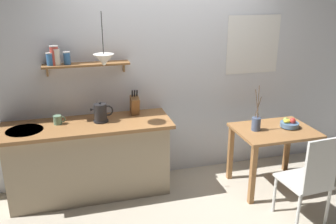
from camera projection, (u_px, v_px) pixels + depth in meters
ground_plane at (182, 195)px, 4.19m from camera, size 14.00×14.00×0.00m
back_wall at (183, 68)px, 4.39m from camera, size 6.80×0.11×2.70m
kitchen_counter at (90, 159)px, 4.08m from camera, size 1.83×0.63×0.88m
wall_shelf at (70, 61)px, 3.85m from camera, size 0.93×0.20×0.34m
dining_table at (274, 140)px, 4.21m from camera, size 0.90×0.67×0.74m
dining_chair_near at (310, 177)px, 3.53m from camera, size 0.45×0.47×0.98m
fruit_bowl at (289, 124)px, 4.19m from camera, size 0.21×0.21×0.12m
twig_vase at (256, 123)px, 4.11m from camera, size 0.10×0.10×0.53m
electric_kettle at (101, 113)px, 3.94m from camera, size 0.25×0.16×0.23m
knife_block at (135, 105)px, 4.16m from camera, size 0.09×0.17×0.30m
coffee_mug_by_sink at (58, 120)px, 3.89m from camera, size 0.13×0.09×0.10m
pendant_lamp at (104, 60)px, 3.66m from camera, size 0.21×0.21×0.54m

